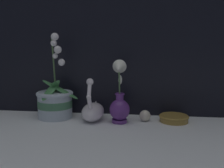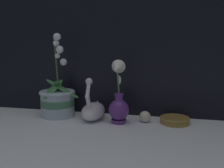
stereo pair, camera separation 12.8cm
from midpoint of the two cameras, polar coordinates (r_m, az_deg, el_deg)
ground_plane at (r=1.21m, az=2.09°, el=-9.56°), size 2.80×2.80×0.00m
window_backdrop at (r=1.41m, az=4.24°, el=17.68°), size 2.80×0.03×1.20m
orchid_potted_plant at (r=1.40m, az=-9.21°, el=-3.38°), size 0.23×0.21×0.43m
swan_figurine at (r=1.33m, az=-1.32°, el=-5.68°), size 0.11×0.21×0.22m
blue_vase at (r=1.25m, az=4.37°, el=-3.93°), size 0.10×0.13×0.31m
glass_sphere at (r=1.31m, az=10.02°, el=-7.04°), size 0.06×0.06×0.06m
amber_dish at (r=1.32m, az=16.24°, el=-7.50°), size 0.15×0.15×0.03m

